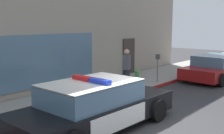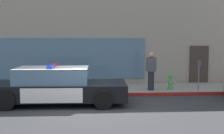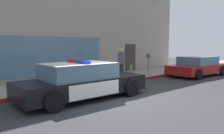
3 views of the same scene
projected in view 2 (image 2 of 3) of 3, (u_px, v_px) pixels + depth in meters
The scene contains 8 objects.
ground at pixel (92, 109), 9.97m from camera, with size 48.00×48.00×0.00m, color #303033.
sidewalk at pixel (92, 89), 13.52m from camera, with size 48.00×2.75×0.15m, color gray.
curb_red_paint at pixel (92, 95), 12.13m from camera, with size 28.80×0.04×0.14m, color maroon.
storefront_building at pixel (66, 11), 18.41m from camera, with size 24.41×8.09×8.55m.
police_cruiser at pixel (57, 86), 10.68m from camera, with size 5.08×2.20×1.49m.
fire_hydrant at pixel (171, 82), 13.05m from camera, with size 0.34×0.39×0.73m.
pedestrian_on_sidewalk at pixel (151, 71), 12.83m from camera, with size 0.47×0.40×1.71m.
parking_meter at pixel (199, 70), 12.72m from camera, with size 0.12×0.18×1.34m.
Camera 2 is at (0.08, -9.82, 2.37)m, focal length 45.91 mm.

